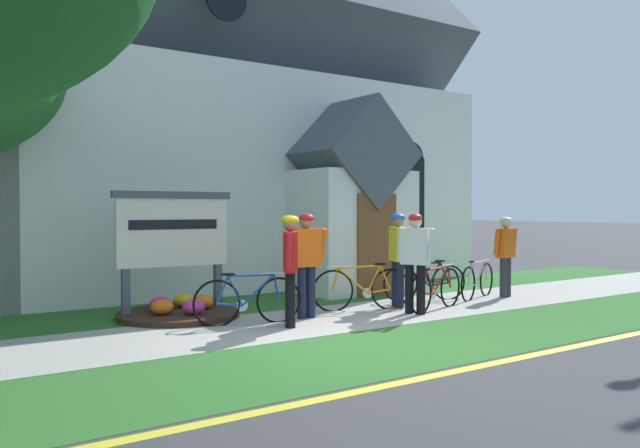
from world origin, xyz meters
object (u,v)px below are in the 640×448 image
bicycle_red (436,289)px  cyclist_in_orange_jersey (290,262)px  cyclist_in_blue_jersey (306,257)px  church_sign (173,234)px  cyclist_in_white_jersey (506,251)px  cyclist_in_red_jersey (415,255)px  cyclist_in_yellow_jersey (398,252)px  bicycle_orange (248,300)px  bicycle_white (425,282)px  bicycle_blue (362,288)px  roadside_conifer (381,146)px  bicycle_yellow (477,280)px

bicycle_red → cyclist_in_orange_jersey: 3.05m
bicycle_red → cyclist_in_blue_jersey: (-2.36, 0.57, 0.64)m
church_sign → cyclist_in_white_jersey: 6.59m
cyclist_in_red_jersey → cyclist_in_blue_jersey: size_ratio=1.00×
church_sign → cyclist_in_red_jersey: 4.07m
cyclist_in_blue_jersey → cyclist_in_yellow_jersey: (1.99, 0.02, -0.01)m
bicycle_orange → bicycle_red: bearing=-10.9°
bicycle_orange → cyclist_in_yellow_jersey: size_ratio=0.99×
bicycle_orange → bicycle_white: size_ratio=1.03×
cyclist_in_blue_jersey → bicycle_white: bearing=7.2°
bicycle_blue → bicycle_red: bicycle_blue is taller
cyclist_in_orange_jersey → roadside_conifer: bearing=43.3°
bicycle_white → cyclist_in_yellow_jersey: 1.26m
bicycle_yellow → cyclist_in_yellow_jersey: (-2.08, 0.04, 0.64)m
church_sign → cyclist_in_red_jersey: bearing=-32.4°
bicycle_yellow → roadside_conifer: roadside_conifer is taller
bicycle_red → bicycle_white: bicycle_white is taller
bicycle_orange → bicycle_red: size_ratio=0.97×
bicycle_yellow → cyclist_in_white_jersey: cyclist_in_white_jersey is taller
bicycle_red → bicycle_white: 1.16m
bicycle_yellow → cyclist_in_red_jersey: bearing=-163.6°
bicycle_blue → cyclist_in_yellow_jersey: 0.95m
bicycle_orange → cyclist_in_red_jersey: size_ratio=0.98×
bicycle_orange → bicycle_red: 3.45m
cyclist_in_blue_jersey → cyclist_in_orange_jersey: bearing=-140.9°
bicycle_blue → cyclist_in_white_jersey: 3.45m
bicycle_orange → roadside_conifer: (8.97, 7.49, 3.48)m
bicycle_yellow → cyclist_in_white_jersey: size_ratio=0.98×
bicycle_yellow → cyclist_in_white_jersey: 0.86m
cyclist_in_white_jersey → roadside_conifer: bearing=67.2°
bicycle_yellow → church_sign: bearing=165.4°
church_sign → cyclist_in_blue_jersey: 2.27m
bicycle_orange → bicycle_blue: bearing=1.9°
church_sign → cyclist_in_yellow_jersey: bearing=-21.7°
cyclist_in_red_jersey → cyclist_in_white_jersey: cyclist_in_red_jersey is taller
cyclist_in_red_jersey → cyclist_in_orange_jersey: cyclist_in_red_jersey is taller
cyclist_in_orange_jersey → cyclist_in_white_jersey: cyclist_in_orange_jersey is taller
bicycle_red → cyclist_in_white_jersey: bearing=8.9°
bicycle_white → roadside_conifer: roadside_conifer is taller
cyclist_in_white_jersey → bicycle_orange: bearing=177.1°
bicycle_orange → cyclist_in_white_jersey: 5.74m
cyclist_in_yellow_jersey → bicycle_blue: bearing=168.8°
bicycle_orange → cyclist_in_yellow_jersey: cyclist_in_yellow_jersey is taller
bicycle_blue → cyclist_in_yellow_jersey: size_ratio=1.00×
bicycle_red → cyclist_in_orange_jersey: size_ratio=1.02×
bicycle_red → bicycle_blue: bearing=145.7°
bicycle_red → roadside_conifer: (5.58, 8.14, 3.48)m
bicycle_red → cyclist_in_red_jersey: cyclist_in_red_jersey is taller
bicycle_blue → cyclist_in_white_jersey: bearing=-6.2°
bicycle_blue → bicycle_white: bearing=7.2°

